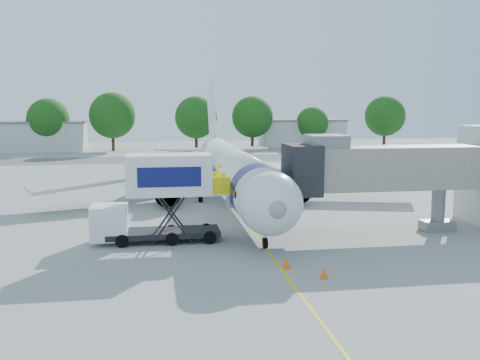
{
  "coord_description": "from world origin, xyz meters",
  "views": [
    {
      "loc": [
        -6.34,
        -40.08,
        8.71
      ],
      "look_at": [
        -0.5,
        -2.97,
        3.2
      ],
      "focal_mm": 40.0,
      "sensor_mm": 36.0,
      "label": 1
    }
  ],
  "objects": [
    {
      "name": "tree_f",
      "position": [
        23.23,
        58.95,
        4.73
      ],
      "size": [
        6.11,
        6.11,
        7.79
      ],
      "color": "#382314",
      "rests_on": "ground"
    },
    {
      "name": "safety_cone_a",
      "position": [
        0.32,
        -13.57,
        0.31
      ],
      "size": [
        0.4,
        0.4,
        0.64
      ],
      "color": "#FF630D",
      "rests_on": "ground"
    },
    {
      "name": "tree_b",
      "position": [
        -24.97,
        58.24,
        5.66
      ],
      "size": [
        7.31,
        7.31,
        9.32
      ],
      "color": "#382314",
      "rests_on": "ground"
    },
    {
      "name": "tree_e",
      "position": [
        11.41,
        57.94,
        5.93
      ],
      "size": [
        7.67,
        7.67,
        9.77
      ],
      "color": "#382314",
      "rests_on": "ground"
    },
    {
      "name": "jet_bridge",
      "position": [
        7.99,
        -7.0,
        4.34
      ],
      "size": [
        13.9,
        3.2,
        6.6
      ],
      "color": "#ABA192",
      "rests_on": "ground"
    },
    {
      "name": "guidance_line",
      "position": [
        0.0,
        0.0,
        0.01
      ],
      "size": [
        0.15,
        70.0,
        0.01
      ],
      "primitive_type": "cube",
      "color": "yellow",
      "rests_on": "ground"
    },
    {
      "name": "tree_g",
      "position": [
        37.4,
        57.96,
        5.99
      ],
      "size": [
        7.74,
        7.74,
        9.87
      ],
      "color": "#382314",
      "rests_on": "ground"
    },
    {
      "name": "outbuilding_left",
      "position": [
        -28.0,
        60.0,
        2.66
      ],
      "size": [
        18.4,
        8.4,
        5.3
      ],
      "color": "beige",
      "rests_on": "ground"
    },
    {
      "name": "ground",
      "position": [
        0.0,
        0.0,
        0.0
      ],
      "size": [
        160.0,
        160.0,
        0.0
      ],
      "primitive_type": "plane",
      "color": "#9A9A98",
      "rests_on": "ground"
    },
    {
      "name": "safety_cone_b",
      "position": [
        1.77,
        -15.45,
        0.3
      ],
      "size": [
        0.39,
        0.39,
        0.63
      ],
      "color": "#FF630D",
      "rests_on": "ground"
    },
    {
      "name": "tree_c",
      "position": [
        -13.95,
        57.87,
        6.31
      ],
      "size": [
        8.15,
        8.15,
        10.39
      ],
      "color": "#382314",
      "rests_on": "ground"
    },
    {
      "name": "outbuilding_right",
      "position": [
        22.0,
        62.0,
        2.66
      ],
      "size": [
        16.4,
        7.4,
        5.3
      ],
      "color": "beige",
      "rests_on": "ground"
    },
    {
      "name": "catering_hiloader",
      "position": [
        -6.27,
        -7.0,
        2.76
      ],
      "size": [
        8.5,
        2.44,
        5.5
      ],
      "color": "black",
      "rests_on": "ground"
    },
    {
      "name": "ground_tug",
      "position": [
        -2.87,
        -18.69,
        0.69
      ],
      "size": [
        3.6,
        2.42,
        1.32
      ],
      "rotation": [
        0.0,
        0.0,
        -0.24
      ],
      "color": "white",
      "rests_on": "ground"
    },
    {
      "name": "tree_d",
      "position": [
        0.91,
        57.28,
        5.91
      ],
      "size": [
        7.64,
        7.64,
        9.74
      ],
      "color": "#382314",
      "rests_on": "ground"
    },
    {
      "name": "taxiway_strip",
      "position": [
        0.0,
        42.0,
        0.0
      ],
      "size": [
        120.0,
        10.0,
        0.01
      ],
      "primitive_type": "cube",
      "color": "#59595B",
      "rests_on": "ground"
    },
    {
      "name": "aircraft",
      "position": [
        0.0,
        4.12,
        2.95
      ],
      "size": [
        34.17,
        37.73,
        11.35
      ],
      "color": "white",
      "rests_on": "ground"
    }
  ]
}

